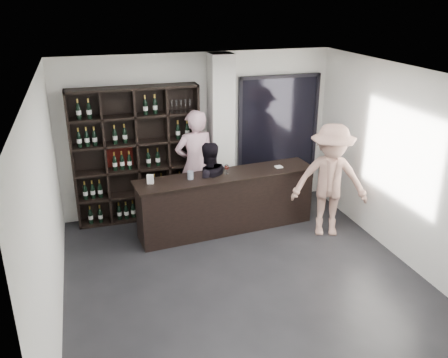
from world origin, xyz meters
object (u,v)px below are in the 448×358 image
object	(u,v)px
taster_black	(208,186)
taster_pink	(195,165)
wine_shelf	(137,156)
customer	(330,181)
tasting_counter	(227,202)

from	to	relation	value
taster_black	taster_pink	bearing A→B (deg)	-82.66
wine_shelf	taster_pink	bearing A→B (deg)	-12.50
taster_pink	customer	xyz separation A→B (m)	(1.96, -1.30, -0.03)
tasting_counter	taster_black	size ratio (longest dim) A/B	2.00
wine_shelf	customer	size ratio (longest dim) A/B	1.25
tasting_counter	wine_shelf	bearing A→B (deg)	142.16
taster_pink	tasting_counter	bearing A→B (deg)	115.05
wine_shelf	taster_black	distance (m)	1.37
taster_black	customer	xyz separation A→B (m)	(1.87, -0.80, 0.19)
wine_shelf	taster_pink	size ratio (longest dim) A/B	1.20
wine_shelf	taster_pink	xyz separation A→B (m)	(0.99, -0.22, -0.20)
tasting_counter	taster_black	xyz separation A→B (m)	(-0.28, 0.16, 0.26)
wine_shelf	customer	xyz separation A→B (m)	(2.95, -1.52, -0.24)
taster_black	customer	distance (m)	2.04
taster_pink	taster_black	bearing A→B (deg)	96.30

